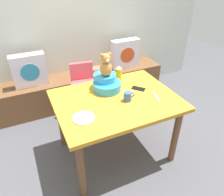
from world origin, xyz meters
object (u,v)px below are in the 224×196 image
Objects in this scene: ketchup_bottle at (119,74)px; dinner_plate_near at (83,118)px; book_stack at (94,70)px; highchair at (84,85)px; dining_table at (116,107)px; pillow_floral_right at (125,54)px; cell_phone at (138,89)px; coffee_mug at (128,96)px; infant_seat_teal at (106,83)px; teddy_bear at (106,65)px; pillow_floral_left at (29,70)px.

dinner_plate_near is at bearing -139.55° from ketchup_bottle.
ketchup_bottle is (-0.01, -0.87, 0.34)m from book_stack.
dinner_plate_near is at bearing -107.76° from highchair.
dining_table is 1.54× the size of highchair.
pillow_floral_right reaches higher than cell_phone.
ketchup_bottle is 1.54× the size of coffee_mug.
highchair is 0.91m from coffee_mug.
dinner_plate_near is (-0.39, -0.39, -0.07)m from infant_seat_teal.
highchair is at bearing 98.82° from teddy_bear.
dining_table is (-0.74, -1.19, -0.05)m from pillow_floral_right.
ketchup_bottle is at bearing -122.23° from pillow_floral_right.
pillow_floral_left is 0.56× the size of highchair.
ketchup_bottle reaches higher than dinner_plate_near.
coffee_mug is at bearing -116.94° from pillow_floral_right.
teddy_bear reaches higher than cell_phone.
dining_table is 10.17× the size of coffee_mug.
ketchup_bottle is (0.21, 0.12, 0.02)m from infant_seat_teal.
pillow_floral_left is 1.76× the size of teddy_bear.
book_stack is (0.92, 0.02, -0.19)m from pillow_floral_left.
pillow_floral_right is 0.95m from highchair.
infant_seat_teal is at bearing -150.16° from ketchup_bottle.
pillow_floral_left and pillow_floral_right have the same top height.
book_stack is 1.08× the size of ketchup_bottle.
dinner_plate_near is (0.31, -1.36, 0.07)m from pillow_floral_left.
ketchup_bottle reaches higher than infant_seat_teal.
book_stack is 0.61× the size of infant_seat_teal.
dinner_plate_near is at bearing -77.38° from pillow_floral_left.
pillow_floral_left and infant_seat_teal have the same top height.
teddy_bear is 0.62m from dinner_plate_near.
dining_table is 4.88× the size of teddy_bear.
book_stack is at bearing 66.10° from dinner_plate_near.
pillow_floral_right is at bearing 50.18° from dinner_plate_near.
pillow_floral_left is at bearing 145.67° from highchair.
ketchup_bottle reaches higher than book_stack.
cell_phone is (-0.43, -1.12, 0.06)m from pillow_floral_right.
highchair is 2.39× the size of infant_seat_teal.
ketchup_bottle is at bearing 29.95° from teddy_bear.
cell_phone is at bearing -85.40° from book_stack.
teddy_bear reaches higher than infant_seat_teal.
pillow_floral_right is at bearing 0.00° from pillow_floral_left.
dinner_plate_near is at bearing -134.98° from teddy_bear.
highchair is at bearing -125.38° from book_stack.
ketchup_bottle is at bearing 59.91° from dining_table.
infant_seat_teal is at bearing 90.00° from teddy_bear.
pillow_floral_right is at bearing 52.48° from infant_seat_teal.
coffee_mug is at bearing 175.67° from cell_phone.
infant_seat_teal is 1.32× the size of teddy_bear.
dinner_plate_near is at bearing -157.14° from dining_table.
dinner_plate_near is at bearing -169.14° from coffee_mug.
teddy_bear reaches higher than ketchup_bottle.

